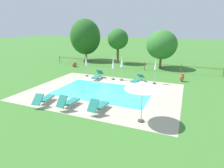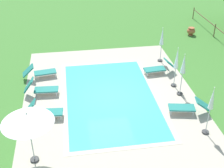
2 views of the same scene
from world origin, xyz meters
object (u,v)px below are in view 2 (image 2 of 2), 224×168
Objects in this scene: sun_lounger_north_near_steps at (188,107)px; sun_lounger_south_mid at (44,111)px; sun_lounger_north_far at (159,68)px; patio_umbrella_closed_row_mid_east at (162,39)px; patio_umbrella_closed_row_centre at (183,67)px; patio_umbrella_closed_row_mid_west at (211,103)px; sun_lounger_north_mid at (40,72)px; patio_umbrella_closed_row_west at (177,61)px; sun_lounger_north_end at (41,88)px; patio_umbrella_open_foreground at (27,118)px; terracotta_urn_near_fence at (191,31)px.

sun_lounger_south_mid is (-0.68, -7.09, 0.03)m from sun_lounger_north_near_steps.
patio_umbrella_closed_row_mid_east reaches higher than sun_lounger_north_far.
sun_lounger_north_near_steps is 0.84× the size of patio_umbrella_closed_row_centre.
patio_umbrella_closed_row_centre is at bearing -178.84° from patio_umbrella_closed_row_mid_west.
patio_umbrella_closed_row_west is at bearing 74.21° from sun_lounger_north_mid.
sun_lounger_north_far is 0.82× the size of patio_umbrella_closed_row_west.
sun_lounger_north_end is 0.99× the size of sun_lounger_south_mid.
sun_lounger_north_far is (0.57, 7.21, 0.00)m from sun_lounger_north_mid.
patio_umbrella_closed_row_west reaches higher than sun_lounger_north_mid.
sun_lounger_north_near_steps is 0.86× the size of patio_umbrella_closed_row_west.
patio_umbrella_open_foreground is at bearing -6.06° from sun_lounger_south_mid.
patio_umbrella_open_foreground reaches higher than patio_umbrella_closed_row_west.
patio_umbrella_closed_row_mid_east is at bearing 97.55° from sun_lounger_north_mid.
patio_umbrella_closed_row_mid_east is at bearing -42.54° from terracotta_urn_near_fence.
sun_lounger_north_end is at bearing 179.08° from patio_umbrella_open_foreground.
sun_lounger_north_far is 0.80× the size of patio_umbrella_closed_row_centre.
sun_lounger_north_end reaches higher than sun_lounger_south_mid.
patio_umbrella_open_foreground is at bearing -57.76° from patio_umbrella_closed_row_west.
sun_lounger_north_near_steps is 2.07m from patio_umbrella_closed_row_mid_west.
patio_umbrella_closed_row_west is 0.92m from patio_umbrella_closed_row_centre.
sun_lounger_north_near_steps is 7.91m from patio_umbrella_open_foreground.
sun_lounger_north_mid is 3.18× the size of terracotta_urn_near_fence.
patio_umbrella_open_foreground is 8.97m from patio_umbrella_closed_row_west.
sun_lounger_north_mid is at bearing -111.83° from patio_umbrella_closed_row_centre.
sun_lounger_north_near_steps is at bearing 84.55° from sun_lounger_south_mid.
sun_lounger_north_mid is 7.93m from patio_umbrella_closed_row_mid_east.
sun_lounger_north_far reaches higher than terracotta_urn_near_fence.
patio_umbrella_closed_row_mid_west reaches higher than patio_umbrella_closed_row_west.
sun_lounger_north_end is 2.93× the size of terracotta_urn_near_fence.
patio_umbrella_closed_row_centre is at bearing -1.30° from patio_umbrella_closed_row_mid_east.
patio_umbrella_closed_row_west is 8.32m from terracotta_urn_near_fence.
patio_umbrella_closed_row_mid_west is at bearing 10.26° from sun_lounger_north_near_steps.
patio_umbrella_closed_row_centre reaches higher than sun_lounger_south_mid.
terracotta_urn_near_fence is at bearing 154.92° from patio_umbrella_closed_row_centre.
patio_umbrella_closed_row_west is at bearing -28.01° from terracotta_urn_near_fence.
sun_lounger_south_mid is (4.09, 0.37, 0.02)m from sun_lounger_north_mid.
patio_umbrella_open_foreground reaches higher than sun_lounger_south_mid.
sun_lounger_north_mid is at bearing -94.54° from sun_lounger_north_far.
sun_lounger_north_far is 3.11× the size of terracotta_urn_near_fence.
patio_umbrella_closed_row_mid_west reaches higher than terracotta_urn_near_fence.
patio_umbrella_closed_row_mid_east reaches higher than terracotta_urn_near_fence.
sun_lounger_north_far is at bearing -174.70° from patio_umbrella_closed_row_mid_west.
sun_lounger_north_far is at bearing 85.46° from sun_lounger_north_mid.
patio_umbrella_closed_row_mid_east is (-1.60, 0.56, 1.21)m from sun_lounger_north_far.
sun_lounger_north_mid is at bearing -82.45° from patio_umbrella_closed_row_mid_east.
patio_umbrella_open_foreground is 11.10m from patio_umbrella_closed_row_mid_east.
patio_umbrella_open_foreground reaches higher than patio_umbrella_closed_row_mid_east.
sun_lounger_north_near_steps is 5.94m from patio_umbrella_closed_row_mid_east.
patio_umbrella_open_foreground is at bearing -63.10° from patio_umbrella_closed_row_centre.
sun_lounger_north_far is 1.06× the size of sun_lounger_north_end.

